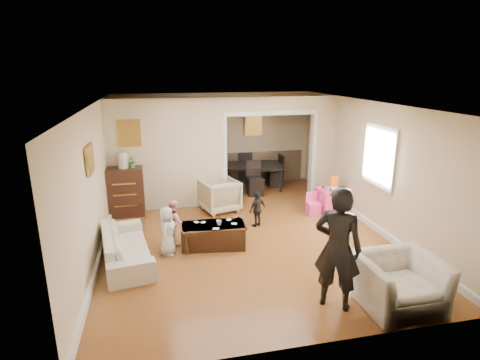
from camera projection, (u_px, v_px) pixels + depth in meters
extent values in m
plane|color=#9F5C29|center=(242.00, 231.00, 7.97)|extent=(7.00, 7.00, 0.00)
cube|color=beige|center=(168.00, 155.00, 9.01)|extent=(2.75, 0.18, 2.60)
cube|color=beige|center=(322.00, 148.00, 9.80)|extent=(0.55, 0.18, 2.60)
cube|color=beige|center=(271.00, 104.00, 9.21)|extent=(2.22, 0.18, 0.35)
cube|color=white|center=(379.00, 156.00, 7.72)|extent=(0.03, 0.95, 1.10)
cube|color=brown|center=(129.00, 133.00, 8.59)|extent=(0.45, 0.03, 0.55)
cube|color=brown|center=(90.00, 159.00, 6.35)|extent=(0.03, 0.55, 0.40)
cube|color=brown|center=(253.00, 125.00, 10.95)|extent=(0.45, 0.03, 0.55)
imported|color=white|center=(126.00, 246.00, 6.69)|extent=(1.02, 1.99, 0.55)
imported|color=tan|center=(219.00, 195.00, 9.04)|extent=(1.00, 1.01, 0.75)
imported|color=white|center=(398.00, 282.00, 5.40)|extent=(1.12, 0.98, 0.72)
cube|color=#371B10|center=(126.00, 192.00, 8.72)|extent=(0.81, 0.46, 1.11)
cylinder|color=beige|center=(123.00, 160.00, 8.51)|extent=(0.22, 0.22, 0.36)
imported|color=#3C7433|center=(132.00, 161.00, 8.56)|extent=(0.25, 0.22, 0.28)
cube|color=#351F11|center=(213.00, 235.00, 7.26)|extent=(1.24, 0.74, 0.44)
imported|color=beige|center=(219.00, 223.00, 7.16)|extent=(0.11, 0.11, 0.09)
cube|color=#E63C73|center=(330.00, 200.00, 9.03)|extent=(0.61, 0.61, 0.54)
cube|color=gold|center=(334.00, 182.00, 9.03)|extent=(0.21, 0.09, 0.30)
cylinder|color=#26C0B9|center=(328.00, 188.00, 8.88)|extent=(0.08, 0.08, 0.08)
cube|color=red|center=(324.00, 187.00, 9.04)|extent=(0.10, 0.09, 0.05)
imported|color=silver|center=(335.00, 190.00, 8.85)|extent=(0.23, 0.23, 0.05)
imported|color=black|center=(249.00, 176.00, 10.80)|extent=(2.11, 1.49, 0.67)
imported|color=black|center=(338.00, 248.00, 5.25)|extent=(0.77, 0.73, 1.77)
imported|color=silver|center=(167.00, 231.00, 6.88)|extent=(0.41, 0.50, 0.90)
imported|color=pink|center=(175.00, 222.00, 7.34)|extent=(0.41, 0.48, 0.86)
imported|color=black|center=(257.00, 209.00, 8.14)|extent=(0.48, 0.40, 0.77)
cube|color=white|center=(216.00, 229.00, 7.01)|extent=(0.13, 0.12, 0.00)
cube|color=white|center=(234.00, 224.00, 7.23)|extent=(0.11, 0.09, 0.00)
cube|color=white|center=(229.00, 220.00, 7.42)|extent=(0.12, 0.13, 0.00)
cube|color=white|center=(203.00, 222.00, 7.30)|extent=(0.11, 0.11, 0.00)
cube|color=white|center=(196.00, 222.00, 7.30)|extent=(0.10, 0.11, 0.00)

